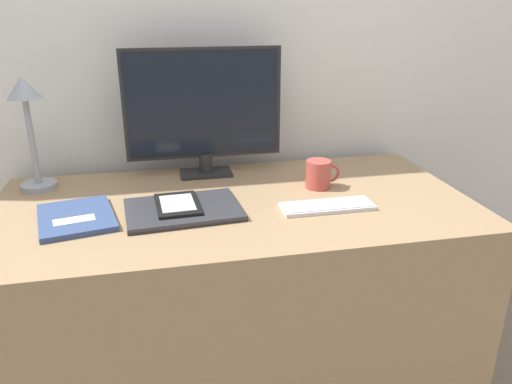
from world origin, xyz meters
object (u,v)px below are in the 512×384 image
Objects in this scene: keyboard at (327,206)px; notebook at (76,217)px; ereader at (177,204)px; coffee_mug at (319,174)px; desk_lamp at (28,117)px; laptop at (183,210)px; monitor at (204,109)px.

notebook is at bearing 174.67° from keyboard.
coffee_mug is at bearing 12.28° from ereader.
desk_lamp is at bearing 117.31° from notebook.
desk_lamp is (-0.45, 0.29, 0.23)m from ereader.
laptop is at bearing -165.71° from coffee_mug.
laptop is 1.84× the size of ereader.
laptop is 0.61m from desk_lamp.
desk_lamp reaches higher than coffee_mug.
notebook is (-0.30, -0.01, -0.01)m from ereader.
monitor is at bearing 129.75° from keyboard.
ereader is 0.66× the size of notebook.
desk_lamp is at bearing 168.61° from coffee_mug.
laptop is 0.31m from notebook.
coffee_mug reaches higher than keyboard.
coffee_mug is (0.93, -0.19, -0.20)m from desk_lamp.
coffee_mug is at bearing 80.09° from keyboard.
desk_lamp is 3.14× the size of coffee_mug.
notebook is at bearing -171.93° from coffee_mug.
ereader is at bearing -167.72° from coffee_mug.
keyboard is at bearing -9.38° from ereader.
ereader is (-0.12, -0.32, -0.22)m from monitor.
keyboard is at bearing -99.91° from coffee_mug.
coffee_mug reaches higher than laptop.
monitor is 0.57m from keyboard.
monitor is 1.88× the size of notebook.
keyboard is 1.01m from desk_lamp.
laptop and notebook have the same top height.
coffee_mug is (0.03, 0.18, 0.04)m from keyboard.
monitor reaches higher than coffee_mug.
desk_lamp reaches higher than ereader.
monitor is 0.58m from notebook.
desk_lamp is at bearing 157.79° from keyboard.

